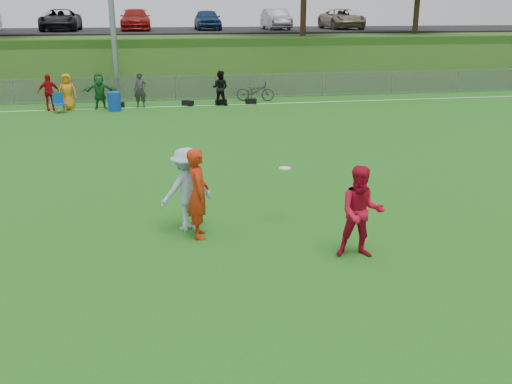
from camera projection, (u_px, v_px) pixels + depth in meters
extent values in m
plane|color=#206114|center=(231.00, 255.00, 11.18)|extent=(120.00, 120.00, 0.00)
cube|color=white|center=(178.00, 106.00, 28.01)|extent=(60.00, 0.10, 0.01)
cube|color=gray|center=(176.00, 89.00, 29.69)|extent=(58.00, 0.02, 1.20)
cube|color=gray|center=(175.00, 76.00, 29.49)|extent=(58.00, 0.04, 0.04)
cube|color=#2E5618|center=(167.00, 55.00, 39.70)|extent=(120.00, 18.00, 3.00)
cube|color=black|center=(165.00, 30.00, 41.09)|extent=(120.00, 12.00, 0.10)
imported|color=black|center=(61.00, 20.00, 38.69)|extent=(2.39, 5.18, 1.44)
imported|color=maroon|center=(136.00, 20.00, 39.56)|extent=(2.02, 4.96, 1.44)
imported|color=navy|center=(207.00, 19.00, 40.44)|extent=(1.70, 4.23, 1.44)
imported|color=slate|center=(276.00, 19.00, 41.32)|extent=(1.52, 4.37, 1.44)
imported|color=gray|center=(342.00, 19.00, 42.20)|extent=(2.39, 5.18, 1.44)
imported|color=red|center=(49.00, 92.00, 26.69)|extent=(1.08, 0.73, 1.69)
imported|color=orange|center=(67.00, 92.00, 26.84)|extent=(0.87, 0.61, 1.69)
imported|color=#1B6827|center=(100.00, 91.00, 27.10)|extent=(1.61, 0.64, 1.69)
imported|color=#323235|center=(140.00, 90.00, 27.43)|extent=(0.66, 0.48, 1.69)
imported|color=black|center=(220.00, 88.00, 28.11)|extent=(1.02, 0.93, 1.69)
cube|color=black|center=(118.00, 105.00, 27.56)|extent=(0.61, 0.45, 0.26)
cube|color=black|center=(188.00, 103.00, 28.14)|extent=(0.61, 0.53, 0.26)
cube|color=black|center=(221.00, 102.00, 28.44)|extent=(0.57, 0.33, 0.26)
cube|color=black|center=(251.00, 101.00, 28.70)|extent=(0.56, 0.31, 0.26)
imported|color=red|center=(198.00, 193.00, 11.83)|extent=(0.46, 0.70, 1.91)
imported|color=red|center=(361.00, 212.00, 10.88)|extent=(1.01, 0.86, 1.82)
imported|color=#A3C4E2|center=(187.00, 189.00, 12.25)|extent=(1.35, 1.06, 1.82)
cylinder|color=silver|center=(285.00, 168.00, 12.59)|extent=(0.26, 0.26, 0.02)
cylinder|color=#103CB2|center=(114.00, 102.00, 26.60)|extent=(0.61, 0.61, 0.89)
cube|color=#0E499C|center=(60.00, 104.00, 26.18)|extent=(0.66, 0.66, 0.05)
cube|color=#0E499C|center=(58.00, 98.00, 26.29)|extent=(0.47, 0.24, 0.50)
imported|color=#2E2E31|center=(255.00, 91.00, 29.49)|extent=(2.06, 1.13, 1.03)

